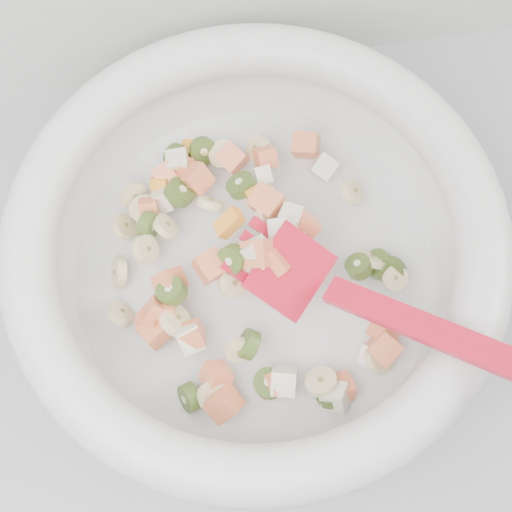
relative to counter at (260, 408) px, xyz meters
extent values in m
cube|color=gray|center=(0.00, 0.00, 0.00)|extent=(2.00, 0.60, 0.90)
cylinder|color=beige|center=(0.00, 0.05, 0.46)|extent=(0.34, 0.34, 0.02)
torus|color=beige|center=(0.00, 0.05, 0.54)|extent=(0.41, 0.41, 0.05)
cylinder|color=beige|center=(0.10, 0.04, 0.49)|extent=(0.03, 0.03, 0.03)
cylinder|color=beige|center=(0.12, 0.02, 0.49)|extent=(0.03, 0.03, 0.02)
cylinder|color=beige|center=(0.09, -0.05, 0.48)|extent=(0.03, 0.04, 0.03)
cylinder|color=beige|center=(-0.05, -0.06, 0.49)|extent=(0.03, 0.03, 0.03)
cylinder|color=beige|center=(0.04, -0.06, 0.49)|extent=(0.03, 0.03, 0.02)
cylinder|color=beige|center=(-0.07, 0.01, 0.49)|extent=(0.03, 0.03, 0.03)
cylinder|color=beige|center=(-0.01, 0.16, 0.49)|extent=(0.04, 0.04, 0.02)
cylinder|color=beige|center=(0.02, 0.11, 0.50)|extent=(0.03, 0.03, 0.02)
cylinder|color=beige|center=(-0.09, 0.12, 0.48)|extent=(0.03, 0.03, 0.01)
cylinder|color=beige|center=(-0.03, -0.03, 0.49)|extent=(0.03, 0.02, 0.03)
cylinder|color=beige|center=(-0.09, 0.08, 0.49)|extent=(0.03, 0.03, 0.03)
cylinder|color=beige|center=(0.04, 0.07, 0.51)|extent=(0.04, 0.04, 0.02)
cylinder|color=beige|center=(-0.03, 0.11, 0.50)|extent=(0.03, 0.03, 0.03)
cylinder|color=beige|center=(-0.11, 0.11, 0.48)|extent=(0.03, 0.04, 0.03)
cylinder|color=beige|center=(0.02, 0.08, 0.51)|extent=(0.02, 0.03, 0.03)
cylinder|color=beige|center=(0.10, 0.10, 0.49)|extent=(0.02, 0.03, 0.02)
cylinder|color=beige|center=(-0.07, 0.09, 0.49)|extent=(0.02, 0.03, 0.03)
cylinder|color=beige|center=(-0.12, 0.02, 0.48)|extent=(0.02, 0.03, 0.03)
cylinder|color=beige|center=(-0.05, 0.14, 0.49)|extent=(0.03, 0.03, 0.02)
cylinder|color=beige|center=(-0.12, 0.06, 0.48)|extent=(0.02, 0.04, 0.04)
cylinder|color=beige|center=(0.02, 0.16, 0.49)|extent=(0.02, 0.02, 0.02)
cylinder|color=beige|center=(-0.02, 0.03, 0.51)|extent=(0.03, 0.03, 0.02)
cylinder|color=beige|center=(-0.10, 0.14, 0.48)|extent=(0.03, 0.02, 0.03)
cube|color=#F0734C|center=(0.00, 0.04, 0.53)|extent=(0.03, 0.03, 0.04)
cube|color=#F0734C|center=(0.01, 0.03, 0.52)|extent=(0.03, 0.03, 0.03)
cube|color=#F0734C|center=(-0.06, -0.01, 0.49)|extent=(0.02, 0.03, 0.03)
cube|color=#F0734C|center=(0.00, -0.06, 0.48)|extent=(0.03, 0.02, 0.03)
cube|color=#F0734C|center=(-0.09, 0.00, 0.48)|extent=(0.03, 0.03, 0.02)
cube|color=#F0734C|center=(-0.08, 0.02, 0.49)|extent=(0.02, 0.03, 0.02)
cube|color=#F0734C|center=(-0.09, 0.02, 0.49)|extent=(0.02, 0.03, 0.03)
cube|color=#F0734C|center=(0.10, -0.03, 0.48)|extent=(0.03, 0.03, 0.03)
cube|color=#F0734C|center=(-0.05, 0.15, 0.48)|extent=(0.02, 0.02, 0.03)
cube|color=#F0734C|center=(0.05, 0.07, 0.51)|extent=(0.03, 0.03, 0.03)
cube|color=#F0734C|center=(0.00, 0.16, 0.48)|extent=(0.03, 0.03, 0.03)
cube|color=#F0734C|center=(0.02, 0.09, 0.51)|extent=(0.04, 0.04, 0.03)
cube|color=#F0734C|center=(0.03, 0.15, 0.49)|extent=(0.02, 0.03, 0.03)
cube|color=#F0734C|center=(0.10, -0.04, 0.48)|extent=(0.03, 0.04, 0.03)
cube|color=#F0734C|center=(-0.04, -0.07, 0.48)|extent=(0.04, 0.03, 0.03)
cube|color=#F0734C|center=(-0.09, 0.01, 0.48)|extent=(0.03, 0.03, 0.03)
cube|color=#F0734C|center=(0.05, -0.07, 0.48)|extent=(0.02, 0.03, 0.03)
cube|color=#F0734C|center=(-0.07, 0.15, 0.48)|extent=(0.03, 0.03, 0.03)
cube|color=#F0734C|center=(-0.04, 0.14, 0.49)|extent=(0.04, 0.04, 0.03)
cube|color=#F0734C|center=(0.07, 0.16, 0.48)|extent=(0.03, 0.03, 0.03)
cube|color=#F0734C|center=(-0.07, 0.04, 0.49)|extent=(0.03, 0.03, 0.03)
cube|color=#F0734C|center=(-0.05, -0.04, 0.49)|extent=(0.03, 0.03, 0.03)
cube|color=#F0734C|center=(-0.08, 0.12, 0.49)|extent=(0.02, 0.02, 0.03)
cube|color=#F0734C|center=(-0.04, 0.04, 0.51)|extent=(0.03, 0.03, 0.03)
cylinder|color=olive|center=(0.00, 0.04, 0.52)|extent=(0.03, 0.03, 0.03)
cylinder|color=olive|center=(-0.05, 0.17, 0.48)|extent=(0.03, 0.03, 0.02)
cylinder|color=olive|center=(-0.03, 0.17, 0.48)|extent=(0.04, 0.03, 0.03)
cylinder|color=olive|center=(0.11, 0.03, 0.48)|extent=(0.04, 0.04, 0.03)
cylinder|color=olive|center=(-0.07, 0.03, 0.50)|extent=(0.03, 0.03, 0.02)
cylinder|color=olive|center=(-0.01, -0.06, 0.48)|extent=(0.03, 0.03, 0.01)
cylinder|color=olive|center=(0.09, 0.03, 0.49)|extent=(0.03, 0.03, 0.02)
cylinder|color=olive|center=(0.04, -0.07, 0.48)|extent=(0.03, 0.03, 0.03)
cylinder|color=olive|center=(-0.02, 0.04, 0.52)|extent=(0.03, 0.03, 0.03)
cylinder|color=olive|center=(-0.02, -0.02, 0.50)|extent=(0.03, 0.03, 0.03)
cylinder|color=olive|center=(0.00, 0.12, 0.50)|extent=(0.04, 0.03, 0.03)
cylinder|color=olive|center=(-0.05, 0.12, 0.49)|extent=(0.03, 0.03, 0.03)
cylinder|color=olive|center=(-0.09, 0.10, 0.49)|extent=(0.02, 0.03, 0.03)
cylinder|color=olive|center=(-0.07, -0.06, 0.48)|extent=(0.02, 0.03, 0.03)
cylinder|color=olive|center=(0.12, 0.02, 0.48)|extent=(0.03, 0.03, 0.03)
cube|color=white|center=(0.04, 0.07, 0.51)|extent=(0.03, 0.03, 0.02)
cube|color=white|center=(0.04, 0.07, 0.51)|extent=(0.03, 0.03, 0.02)
cube|color=white|center=(0.02, 0.13, 0.50)|extent=(0.02, 0.02, 0.02)
cube|color=white|center=(0.08, 0.13, 0.48)|extent=(0.03, 0.03, 0.03)
cube|color=white|center=(0.05, -0.07, 0.48)|extent=(0.03, 0.03, 0.03)
cube|color=white|center=(0.03, 0.06, 0.52)|extent=(0.03, 0.03, 0.03)
cube|color=white|center=(-0.06, -0.01, 0.49)|extent=(0.03, 0.03, 0.03)
cube|color=white|center=(0.01, -0.06, 0.49)|extent=(0.03, 0.03, 0.03)
cube|color=white|center=(0.08, -0.04, 0.48)|extent=(0.03, 0.03, 0.02)
cube|color=white|center=(0.00, 0.04, 0.52)|extent=(0.04, 0.03, 0.03)
cube|color=white|center=(-0.07, 0.12, 0.48)|extent=(0.03, 0.03, 0.03)
cube|color=white|center=(-0.05, 0.16, 0.49)|extent=(0.02, 0.02, 0.02)
cube|color=white|center=(0.02, 0.03, 0.51)|extent=(0.03, 0.02, 0.03)
cube|color=orange|center=(-0.07, 0.14, 0.48)|extent=(0.03, 0.03, 0.03)
cube|color=orange|center=(-0.02, 0.08, 0.51)|extent=(0.03, 0.02, 0.03)
cube|color=orange|center=(0.01, 0.10, 0.51)|extent=(0.02, 0.03, 0.02)
cube|color=orange|center=(-0.04, 0.17, 0.48)|extent=(0.03, 0.02, 0.02)
cube|color=red|center=(0.03, 0.03, 0.52)|extent=(0.08, 0.08, 0.03)
cube|color=red|center=(0.01, 0.07, 0.52)|extent=(0.03, 0.03, 0.02)
cube|color=red|center=(0.00, 0.06, 0.52)|extent=(0.03, 0.03, 0.02)
cube|color=red|center=(-0.01, 0.04, 0.52)|extent=(0.03, 0.03, 0.02)
cube|color=red|center=(-0.02, 0.03, 0.52)|extent=(0.03, 0.03, 0.02)
cube|color=red|center=(0.12, -0.06, 0.56)|extent=(0.16, 0.14, 0.07)
camera|label=1|loc=(-0.03, -0.16, 1.07)|focal=50.00mm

